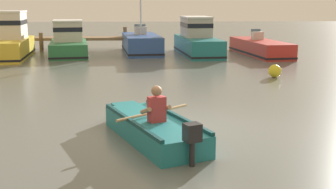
{
  "coord_description": "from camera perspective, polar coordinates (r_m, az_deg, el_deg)",
  "views": [
    {
      "loc": [
        -1.06,
        -9.46,
        2.81
      ],
      "look_at": [
        -0.42,
        1.17,
        0.55
      ],
      "focal_mm": 45.98,
      "sensor_mm": 36.0,
      "label": 1
    }
  ],
  "objects": [
    {
      "name": "mooring_buoy",
      "position": [
        17.19,
        13.97,
        3.05
      ],
      "size": [
        0.5,
        0.5,
        0.5
      ],
      "primitive_type": "sphere",
      "color": "yellow",
      "rests_on": "ground"
    },
    {
      "name": "moored_boat_yellow",
      "position": [
        24.22,
        -20.16,
        6.71
      ],
      "size": [
        2.37,
        5.54,
        2.44
      ],
      "color": "gold",
      "rests_on": "ground"
    },
    {
      "name": "moored_boat_red",
      "position": [
        24.63,
        12.06,
        6.06
      ],
      "size": [
        2.32,
        6.04,
        1.4
      ],
      "color": "#B72D28",
      "rests_on": "ground"
    },
    {
      "name": "moored_boat_teal",
      "position": [
        24.35,
        3.89,
        7.17
      ],
      "size": [
        2.28,
        5.83,
        2.11
      ],
      "color": "#1E727A",
      "rests_on": "ground"
    },
    {
      "name": "moored_boat_green",
      "position": [
        24.53,
        -13.05,
        6.74
      ],
      "size": [
        2.66,
        4.91,
        1.92
      ],
      "color": "#287042",
      "rests_on": "ground"
    },
    {
      "name": "ground_plane",
      "position": [
        9.92,
        2.82,
        -4.48
      ],
      "size": [
        120.0,
        120.0,
        0.0
      ],
      "primitive_type": "plane",
      "color": "slate"
    },
    {
      "name": "wooden_dock",
      "position": [
        28.41,
        -21.02,
        6.9
      ],
      "size": [
        15.72,
        1.64,
        1.35
      ],
      "color": "brown",
      "rests_on": "ground"
    },
    {
      "name": "rowboat_with_person",
      "position": [
        9.07,
        -2.06,
        -4.41
      ],
      "size": [
        2.19,
        3.59,
        1.19
      ],
      "color": "#1E727A",
      "rests_on": "ground"
    },
    {
      "name": "moored_boat_blue",
      "position": [
        25.06,
        -3.56,
        6.67
      ],
      "size": [
        2.48,
        5.35,
        3.71
      ],
      "color": "#2D519E",
      "rests_on": "ground"
    }
  ]
}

